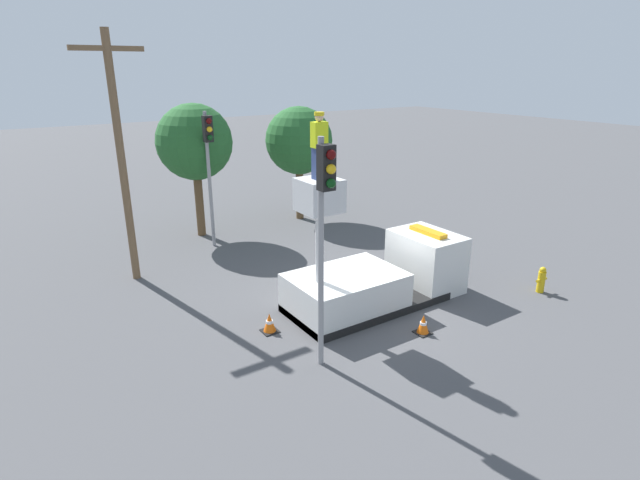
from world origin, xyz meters
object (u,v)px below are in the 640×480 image
fire_hydrant (541,280)px  traffic_cone_curbside (423,325)px  traffic_light_pole (324,212)px  traffic_cone_rear (270,323)px  utility_pole (121,153)px  worker (319,146)px  tree_left_bg (195,143)px  traffic_light_across (209,154)px  bucket_truck (377,278)px  tree_right_bg (299,141)px

fire_hydrant → traffic_cone_curbside: fire_hydrant is taller
traffic_cone_curbside → traffic_light_pole: bearing=176.5°
traffic_cone_rear → utility_pole: 7.60m
worker → fire_hydrant: worker is taller
traffic_cone_rear → tree_left_bg: 10.17m
traffic_cone_curbside → traffic_light_across: bearing=101.9°
traffic_light_pole → traffic_cone_rear: 4.37m
bucket_truck → traffic_light_pole: 5.06m
traffic_cone_curbside → utility_pole: bearing=124.0°
traffic_light_across → tree_left_bg: tree_left_bg is taller
traffic_cone_curbside → tree_right_bg: 12.44m
traffic_cone_curbside → tree_left_bg: tree_left_bg is taller
bucket_truck → traffic_cone_rear: (-3.72, 0.21, -0.57)m
bucket_truck → traffic_light_across: traffic_light_across is taller
bucket_truck → traffic_light_across: size_ratio=1.07×
bucket_truck → traffic_light_across: (-2.26, 7.73, 3.03)m
bucket_truck → traffic_light_pole: traffic_light_pole is taller
tree_left_bg → fire_hydrant: bearing=-58.9°
worker → traffic_light_across: 7.83m
traffic_light_pole → traffic_cone_curbside: size_ratio=10.12×
fire_hydrant → tree_right_bg: tree_right_bg is taller
fire_hydrant → traffic_cone_curbside: size_ratio=1.59×
tree_right_bg → traffic_cone_curbside: bearing=-104.5°
fire_hydrant → tree_right_bg: size_ratio=0.17×
traffic_light_across → utility_pole: (-3.60, -1.54, 0.56)m
traffic_cone_rear → tree_left_bg: bearing=80.6°
worker → traffic_light_across: size_ratio=0.32×
traffic_light_across → utility_pole: utility_pole is taller
worker → utility_pole: utility_pole is taller
worker → traffic_cone_curbside: size_ratio=3.12×
traffic_light_pole → traffic_light_across: (1.12, 9.77, -0.13)m
bucket_truck → worker: worker is taller
worker → tree_left_bg: bearing=90.0°
tree_right_bg → bucket_truck: bearing=-106.8°
traffic_light_across → tree_left_bg: (0.09, 1.78, 0.20)m
utility_pole → traffic_cone_curbside: bearing=-56.0°
traffic_cone_rear → tree_right_bg: tree_right_bg is taller
traffic_light_pole → traffic_light_across: traffic_light_pole is taller
traffic_light_pole → tree_left_bg: (1.21, 11.56, 0.07)m
bucket_truck → worker: 4.81m
worker → traffic_light_across: worker is taller
worker → traffic_cone_rear: size_ratio=3.09×
bucket_truck → tree_left_bg: (-2.18, 9.51, 3.23)m
worker → traffic_cone_rear: (-1.54, 0.21, -4.86)m
bucket_truck → utility_pole: bearing=133.4°
tree_left_bg → tree_right_bg: bearing=-2.3°
fire_hydrant → bucket_truck: bearing=154.3°
traffic_cone_curbside → tree_right_bg: tree_right_bg is taller
bucket_truck → fire_hydrant: size_ratio=6.55×
traffic_cone_curbside → tree_right_bg: size_ratio=0.10×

